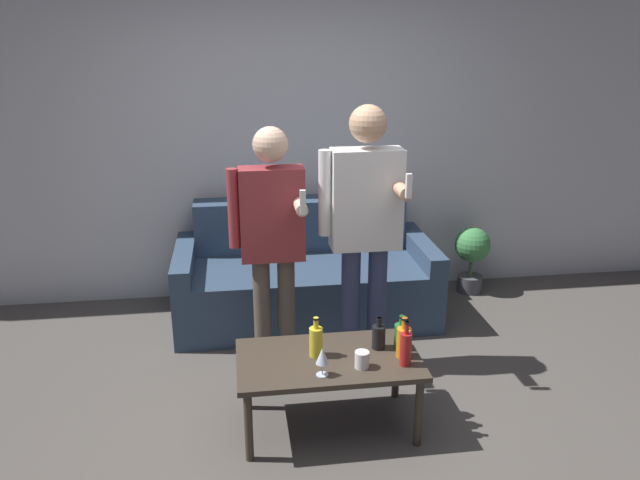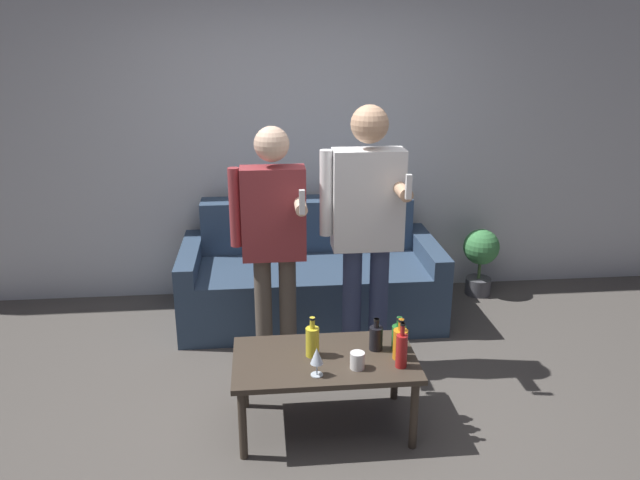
# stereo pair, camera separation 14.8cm
# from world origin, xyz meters

# --- Properties ---
(ground_plane) EXTENTS (16.00, 16.00, 0.00)m
(ground_plane) POSITION_xyz_m (0.00, 0.00, 0.00)
(ground_plane) COLOR #514C47
(wall_back) EXTENTS (8.00, 0.06, 2.70)m
(wall_back) POSITION_xyz_m (0.00, 2.05, 1.35)
(wall_back) COLOR silver
(wall_back) RESTS_ON ground_plane
(couch) EXTENTS (1.95, 0.93, 0.86)m
(couch) POSITION_xyz_m (0.07, 1.55, 0.31)
(couch) COLOR #334760
(couch) RESTS_ON ground_plane
(coffee_table) EXTENTS (1.00, 0.57, 0.44)m
(coffee_table) POSITION_xyz_m (0.02, 0.05, 0.39)
(coffee_table) COLOR #3D3328
(coffee_table) RESTS_ON ground_plane
(bottle_orange) EXTENTS (0.08, 0.08, 0.19)m
(bottle_orange) POSITION_xyz_m (0.32, 0.12, 0.51)
(bottle_orange) COLOR black
(bottle_orange) RESTS_ON coffee_table
(bottle_green) EXTENTS (0.07, 0.07, 0.23)m
(bottle_green) POSITION_xyz_m (-0.04, 0.08, 0.53)
(bottle_green) COLOR yellow
(bottle_green) RESTS_ON coffee_table
(bottle_dark) EXTENTS (0.08, 0.08, 0.23)m
(bottle_dark) POSITION_xyz_m (0.43, 0.01, 0.53)
(bottle_dark) COLOR orange
(bottle_dark) RESTS_ON coffee_table
(bottle_yellow) EXTENTS (0.08, 0.08, 0.20)m
(bottle_yellow) POSITION_xyz_m (0.44, 0.10, 0.51)
(bottle_yellow) COLOR #23752D
(bottle_yellow) RESTS_ON coffee_table
(bottle_red) EXTENTS (0.06, 0.06, 0.26)m
(bottle_red) POSITION_xyz_m (0.42, -0.08, 0.54)
(bottle_red) COLOR #B21E1E
(bottle_red) RESTS_ON coffee_table
(wine_glass_near) EXTENTS (0.07, 0.07, 0.16)m
(wine_glass_near) POSITION_xyz_m (-0.04, -0.13, 0.54)
(wine_glass_near) COLOR silver
(wine_glass_near) RESTS_ON coffee_table
(cup_on_table) EXTENTS (0.08, 0.08, 0.09)m
(cup_on_table) POSITION_xyz_m (0.18, -0.08, 0.48)
(cup_on_table) COLOR white
(cup_on_table) RESTS_ON coffee_table
(person_standing_left) EXTENTS (0.47, 0.41, 1.60)m
(person_standing_left) POSITION_xyz_m (-0.23, 0.73, 0.95)
(person_standing_left) COLOR brown
(person_standing_left) RESTS_ON ground_plane
(person_standing_right) EXTENTS (0.52, 0.44, 1.72)m
(person_standing_right) POSITION_xyz_m (0.35, 0.70, 1.01)
(person_standing_right) COLOR navy
(person_standing_right) RESTS_ON ground_plane
(potted_plant) EXTENTS (0.30, 0.30, 0.57)m
(potted_plant) POSITION_xyz_m (1.51, 1.78, 0.35)
(potted_plant) COLOR #4C4C51
(potted_plant) RESTS_ON ground_plane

